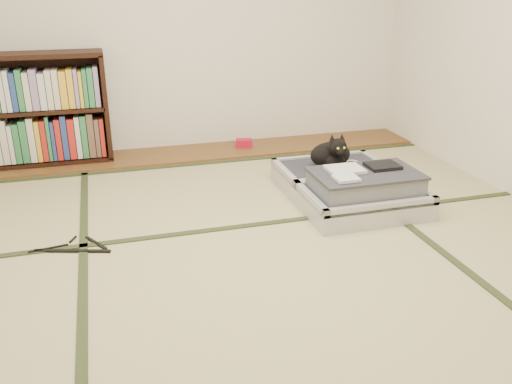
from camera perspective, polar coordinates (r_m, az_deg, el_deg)
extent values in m
plane|color=tan|center=(3.13, 0.91, -6.64)|extent=(4.50, 4.50, 0.00)
cube|color=brown|center=(4.93, -5.92, 4.17)|extent=(4.00, 0.50, 0.02)
cube|color=red|center=(5.03, -1.28, 5.18)|extent=(0.17, 0.12, 0.07)
plane|color=silver|center=(4.96, -7.03, 18.26)|extent=(4.00, 0.00, 4.00)
cube|color=#2D381E|center=(3.03, -17.74, -8.76)|extent=(0.05, 4.50, 0.01)
cube|color=#2D381E|center=(3.52, 16.71, -4.15)|extent=(0.05, 4.50, 0.01)
cube|color=#2D381E|center=(3.47, -1.02, -3.57)|extent=(4.00, 0.05, 0.01)
cube|color=#2D381E|center=(4.65, -5.23, 3.03)|extent=(4.00, 0.05, 0.01)
cube|color=black|center=(4.81, -15.53, 8.74)|extent=(0.04, 0.31, 0.86)
cube|color=black|center=(4.96, -22.54, 2.95)|extent=(1.34, 0.31, 0.04)
cube|color=black|center=(4.78, -24.08, 12.97)|extent=(1.34, 0.31, 0.04)
cube|color=black|center=(4.85, -23.29, 7.84)|extent=(1.28, 0.31, 0.03)
cube|color=black|center=(4.99, -23.13, 8.24)|extent=(1.34, 0.02, 0.86)
cube|color=gray|center=(4.88, -22.93, 5.32)|extent=(1.21, 0.21, 0.36)
cube|color=gray|center=(4.79, -23.65, 9.99)|extent=(1.21, 0.21, 0.33)
cube|color=#BAB9BE|center=(3.71, 11.25, -1.16)|extent=(0.80, 0.53, 0.14)
cube|color=#303038|center=(3.70, 11.29, -0.64)|extent=(0.72, 0.45, 0.10)
cube|color=#BAB9BE|center=(3.49, 13.14, -1.53)|extent=(0.80, 0.04, 0.05)
cube|color=#BAB9BE|center=(3.89, 9.71, 1.20)|extent=(0.80, 0.04, 0.05)
cube|color=#BAB9BE|center=(3.53, 5.84, -0.72)|extent=(0.04, 0.53, 0.05)
cube|color=#BAB9BE|center=(3.87, 16.34, 0.50)|extent=(0.04, 0.53, 0.05)
cube|color=#BAB9BE|center=(4.16, 7.96, 1.58)|extent=(0.80, 0.53, 0.14)
cube|color=#303038|center=(4.15, 7.98, 2.05)|extent=(0.72, 0.45, 0.10)
cube|color=#BAB9BE|center=(3.92, 9.44, 1.41)|extent=(0.80, 0.04, 0.05)
cube|color=#BAB9BE|center=(4.35, 6.71, 3.58)|extent=(0.80, 0.04, 0.05)
cube|color=#BAB9BE|center=(4.00, 3.03, 2.08)|extent=(0.04, 0.53, 0.05)
cube|color=#BAB9BE|center=(4.30, 12.65, 2.98)|extent=(0.04, 0.53, 0.05)
cylinder|color=black|center=(3.90, 9.58, 1.38)|extent=(0.72, 0.03, 0.03)
cube|color=gray|center=(3.66, 11.40, 0.77)|extent=(0.68, 0.42, 0.14)
cube|color=#323138|center=(3.64, 11.49, 1.94)|extent=(0.70, 0.44, 0.02)
cube|color=silver|center=(3.62, 9.33, 2.36)|extent=(0.23, 0.19, 0.02)
cube|color=black|center=(3.74, 13.19, 2.72)|extent=(0.21, 0.17, 0.02)
cube|color=silver|center=(3.46, 9.48, 1.42)|extent=(0.15, 0.13, 0.02)
cube|color=white|center=(3.40, 9.65, -3.10)|extent=(0.06, 0.01, 0.04)
cube|color=white|center=(3.46, 11.56, -3.04)|extent=(0.05, 0.01, 0.04)
cube|color=orange|center=(3.64, 16.83, -2.08)|extent=(0.05, 0.01, 0.04)
cube|color=#197F33|center=(3.59, 15.85, -1.93)|extent=(0.04, 0.01, 0.03)
ellipsoid|color=black|center=(4.09, 7.82, 3.91)|extent=(0.31, 0.20, 0.19)
ellipsoid|color=black|center=(4.02, 8.32, 3.24)|extent=(0.15, 0.11, 0.11)
ellipsoid|color=black|center=(3.96, 8.60, 4.71)|extent=(0.13, 0.12, 0.13)
sphere|color=black|center=(3.92, 8.90, 4.18)|extent=(0.06, 0.06, 0.06)
cone|color=black|center=(3.94, 8.01, 5.65)|extent=(0.05, 0.06, 0.06)
cone|color=black|center=(3.97, 9.03, 5.72)|extent=(0.05, 0.06, 0.06)
sphere|color=#A5BF33|center=(3.90, 8.63, 4.55)|extent=(0.02, 0.02, 0.02)
sphere|color=#A5BF33|center=(3.92, 9.26, 4.60)|extent=(0.02, 0.02, 0.02)
cylinder|color=black|center=(4.24, 8.58, 3.51)|extent=(0.19, 0.11, 0.03)
torus|color=white|center=(4.20, 10.00, 2.96)|extent=(0.11, 0.11, 0.01)
torus|color=white|center=(4.19, 10.11, 3.11)|extent=(0.09, 0.09, 0.01)
cube|color=black|center=(3.33, -18.78, -5.90)|extent=(0.43, 0.15, 0.01)
cube|color=black|center=(3.40, -21.01, -5.60)|extent=(0.22, 0.06, 0.01)
cube|color=black|center=(3.38, -16.49, -5.17)|extent=(0.13, 0.20, 0.01)
cylinder|color=black|center=(3.47, -18.72, -4.74)|extent=(0.05, 0.08, 0.01)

